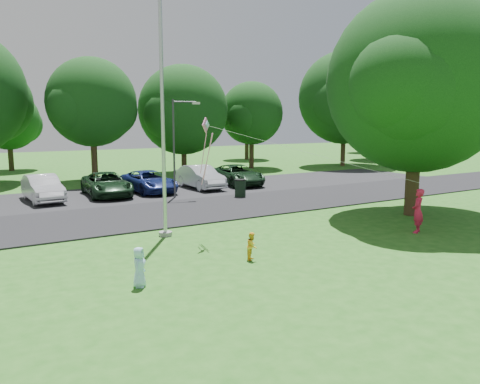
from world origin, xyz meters
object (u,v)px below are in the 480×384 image
street_lamp (178,139)px  child_yellow (252,246)px  flagpole (163,125)px  kite (214,139)px  child_blue (139,267)px  trash_can (240,188)px  big_tree (418,86)px  woman (418,211)px

street_lamp → child_yellow: (-2.88, -12.12, -2.86)m
flagpole → kite: flagpole is taller
child_blue → street_lamp: bearing=8.0°
trash_can → child_blue: child_blue is taller
flagpole → child_yellow: bearing=-75.2°
street_lamp → trash_can: size_ratio=5.25×
big_tree → child_blue: bearing=-169.5°
trash_can → kite: size_ratio=0.13×
trash_can → kite: bearing=-126.8°
flagpole → street_lamp: size_ratio=1.82×
street_lamp → kite: 9.73m
big_tree → street_lamp: bearing=125.5°
street_lamp → kite: size_ratio=0.71×
big_tree → woman: size_ratio=5.83×
trash_can → child_yellow: (-5.93, -10.46, -0.08)m
child_blue → kite: (4.01, 3.28, 3.13)m
child_yellow → child_blue: child_blue is taller
big_tree → kite: 10.11m
trash_can → woman: (1.51, -10.77, 0.34)m
street_lamp → kite: (-2.69, -9.35, 0.37)m
street_lamp → big_tree: big_tree is taller
child_yellow → kite: 4.26m
woman → kite: size_ratio=0.22×
flagpole → child_yellow: 5.80m
child_blue → flagpole: bearing=6.7°
child_blue → child_yellow: bearing=-46.5°
child_yellow → kite: (0.18, 2.78, 3.22)m
street_lamp → flagpole: bearing=-102.3°
big_tree → child_yellow: size_ratio=11.40×
trash_can → big_tree: 10.75m
flagpole → child_yellow: (1.14, -4.29, -3.72)m
flagpole → trash_can: flagpole is taller
trash_can → child_yellow: 12.03m
woman → child_yellow: woman is taller
street_lamp → child_blue: bearing=-103.1°
child_blue → trash_can: bearing=-5.7°
kite → flagpole: bearing=92.6°
big_tree → child_blue: size_ratio=9.38×
woman → child_yellow: (-7.44, 0.30, -0.42)m
child_yellow → kite: kite is taller
big_tree → kite: size_ratio=1.30×
flagpole → street_lamp: 8.84m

